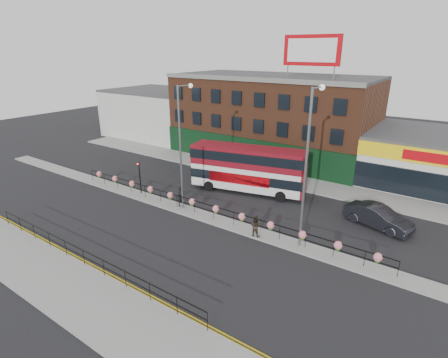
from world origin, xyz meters
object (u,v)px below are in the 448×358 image
Objects in this scene: pedestrian_a at (181,196)px; lamp_column_east at (308,156)px; lamp_column_west at (182,138)px; car at (378,217)px; pedestrian_b at (255,226)px; double_decker_bus at (248,165)px.

pedestrian_a is 12.69m from lamp_column_east.
car is at bearing 22.28° from lamp_column_west.
lamp_column_east reaches higher than lamp_column_west.
pedestrian_b is at bearing -84.24° from pedestrian_a.
double_decker_bus is 9.27m from pedestrian_b.
lamp_column_west is (-7.67, 0.94, 5.42)m from pedestrian_b.
pedestrian_a is 5.34m from lamp_column_west.
double_decker_bus is 6.92× the size of pedestrian_b.
pedestrian_b is at bearing -7.01° from lamp_column_west.
car is (12.28, -0.50, -1.92)m from double_decker_bus.
lamp_column_east is (8.39, -6.61, 3.91)m from double_decker_bus.
double_decker_bus reaches higher than pedestrian_a.
double_decker_bus is 11.37m from lamp_column_east.
lamp_column_west reaches higher than pedestrian_a.
lamp_column_east is (3.27, 0.92, 5.71)m from pedestrian_b.
pedestrian_b is (8.11, -0.94, -0.11)m from pedestrian_a.
lamp_column_west is (-14.84, -6.08, 5.54)m from car.
pedestrian_b reaches higher than car.
double_decker_bus is at bearing -62.06° from pedestrian_b.
lamp_column_west is at bearing 179.87° from lamp_column_east.
double_decker_bus is at bearing 104.08° from car.
lamp_column_west reaches higher than pedestrian_b.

